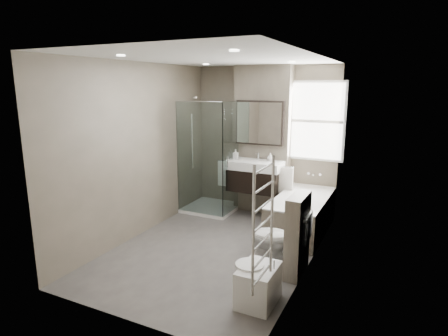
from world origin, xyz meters
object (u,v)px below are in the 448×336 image
Objects in this scene: vanity at (255,176)px; bidet at (258,284)px; toilet at (279,239)px; bathtub at (302,213)px.

vanity is 2.73m from bidet.
toilet is at bearing 92.93° from bidet.
bathtub is 1.29m from toilet.
vanity is at bearing 160.63° from bathtub.
vanity reaches higher than toilet.
bidet is (0.04, -0.86, -0.16)m from toilet.
toilet is at bearing -59.03° from vanity.
toilet is (0.05, -1.29, 0.06)m from bathtub.
bidet is (0.09, -2.15, -0.10)m from bathtub.
bathtub is (0.92, -0.33, -0.43)m from vanity.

